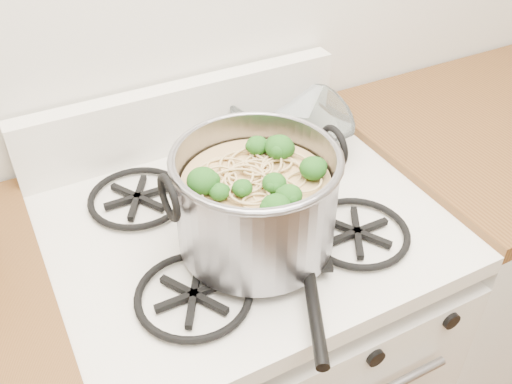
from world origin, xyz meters
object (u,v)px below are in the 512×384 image
gas_range (247,359)px  spatula (305,247)px  glass_bowl (290,132)px  stock_pot (256,202)px

gas_range → spatula: size_ratio=2.98×
gas_range → glass_bowl: 0.58m
glass_bowl → spatula: bearing=-116.5°
gas_range → glass_bowl: (0.22, 0.19, 0.50)m
glass_bowl → gas_range: bearing=-138.7°
gas_range → stock_pot: size_ratio=2.84×
stock_pot → spatula: (0.06, -0.07, -0.08)m
glass_bowl → stock_pot: bearing=-130.4°
stock_pot → glass_bowl: 0.37m
gas_range → glass_bowl: bearing=41.3°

